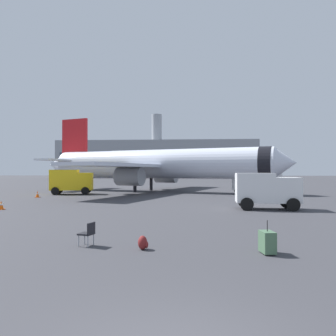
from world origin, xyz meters
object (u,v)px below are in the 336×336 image
Objects in this scene: safety_cone_mid at (251,191)px; rolling_suitcase at (267,242)px; safety_cone_far at (1,205)px; safety_cone_near at (37,194)px; safety_cone_outer at (284,195)px; fuel_truck at (257,179)px; airplane_at_gate at (155,164)px; gate_chair at (88,232)px; service_truck at (71,181)px; traveller_backpack at (143,243)px; cargo_van at (266,189)px.

rolling_suitcase is at bearing -99.02° from safety_cone_mid.
safety_cone_far is at bearing 144.27° from rolling_suitcase.
safety_cone_near is 1.00× the size of safety_cone_outer.
fuel_truck is 5.75× the size of rolling_suitcase.
airplane_at_gate is 23.16m from safety_cone_far.
rolling_suitcase is (18.50, -22.27, 0.06)m from safety_cone_near.
gate_chair is at bearing -60.46° from safety_cone_near.
fuel_truck is at bearing 40.53° from safety_cone_far.
airplane_at_gate is at bearing 67.61° from safety_cone_far.
service_truck is 21.46m from safety_cone_mid.
safety_cone_outer is 0.61× the size of rolling_suitcase.
rolling_suitcase is at bearing -3.98° from traveller_backpack.
fuel_truck reaches higher than safety_cone_far.
safety_cone_mid reaches higher than safety_cone_outer.
fuel_truck reaches higher than safety_cone_near.
gate_chair reaches higher than traveller_backpack.
rolling_suitcase reaches higher than gate_chair.
airplane_at_gate is 6.77× the size of service_truck.
fuel_truck reaches higher than traveller_backpack.
safety_cone_far is at bearing -112.39° from airplane_at_gate.
safety_cone_near is at bearing 102.91° from safety_cone_far.
rolling_suitcase is 4.20m from traveller_backpack.
service_truck reaches higher than gate_chair.
fuel_truck is 17.15m from cargo_van.
safety_cone_near is 0.90× the size of safety_cone_mid.
fuel_truck is 13.17× the size of traveller_backpack.
safety_cone_outer is (22.78, 11.06, 0.03)m from safety_cone_far.
traveller_backpack is (3.12, -32.43, -3.42)m from airplane_at_gate.
fuel_truck is at bearing 79.61° from rolling_suitcase.
airplane_at_gate is at bearing 117.26° from cargo_van.
safety_cone_far is 0.56× the size of rolling_suitcase.
safety_cone_near reaches higher than traveller_backpack.
safety_cone_near is at bearing -162.26° from fuel_truck.
safety_cone_near is at bearing 156.53° from cargo_van.
rolling_suitcase is at bearing -35.73° from safety_cone_far.
cargo_van is 6.73× the size of safety_cone_near.
airplane_at_gate reaches higher than fuel_truck.
fuel_truck is at bearing 17.74° from safety_cone_near.
safety_cone_outer is 1.40× the size of traveller_backpack.
safety_cone_near is at bearing 123.07° from traveller_backpack.
traveller_backpack is at bearing -116.10° from safety_cone_outer.
airplane_at_gate is 56.12× the size of safety_cone_far.
service_truck is 7.70× the size of safety_cone_near.
fuel_truck is 1.40× the size of cargo_van.
fuel_truck is (12.80, -2.78, -1.88)m from airplane_at_gate.
service_truck is 5.37m from safety_cone_near.
service_truck is at bearing -172.89° from fuel_truck.
fuel_truck reaches higher than rolling_suitcase.
cargo_van is 9.38× the size of traveller_backpack.
safety_cone_near is 1.39× the size of traveller_backpack.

